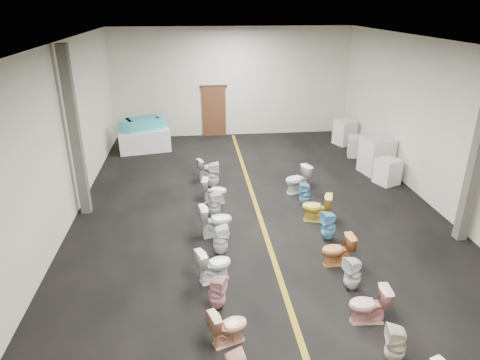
% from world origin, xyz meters
% --- Properties ---
extents(floor, '(16.00, 16.00, 0.00)m').
position_xyz_m(floor, '(0.00, 0.00, 0.00)').
color(floor, black).
rests_on(floor, ground).
extents(ceiling, '(16.00, 16.00, 0.00)m').
position_xyz_m(ceiling, '(0.00, 0.00, 4.50)').
color(ceiling, black).
rests_on(ceiling, ground).
extents(wall_back, '(10.00, 0.00, 10.00)m').
position_xyz_m(wall_back, '(0.00, 8.00, 2.25)').
color(wall_back, beige).
rests_on(wall_back, ground).
extents(wall_left, '(0.00, 16.00, 16.00)m').
position_xyz_m(wall_left, '(-5.00, 0.00, 2.25)').
color(wall_left, beige).
rests_on(wall_left, ground).
extents(wall_right, '(0.00, 16.00, 16.00)m').
position_xyz_m(wall_right, '(5.00, 0.00, 2.25)').
color(wall_right, beige).
rests_on(wall_right, ground).
extents(aisle_stripe, '(0.12, 15.60, 0.01)m').
position_xyz_m(aisle_stripe, '(0.00, 0.00, 0.00)').
color(aisle_stripe, olive).
rests_on(aisle_stripe, floor).
extents(back_door, '(1.00, 0.10, 2.10)m').
position_xyz_m(back_door, '(-0.80, 7.94, 1.05)').
color(back_door, '#562D19').
rests_on(back_door, floor).
extents(door_frame, '(1.15, 0.08, 0.10)m').
position_xyz_m(door_frame, '(-0.80, 7.95, 2.12)').
color(door_frame, '#331C11').
rests_on(door_frame, back_door).
extents(column_left, '(0.25, 0.25, 4.50)m').
position_xyz_m(column_left, '(-4.75, 1.00, 2.25)').
color(column_left, '#59544C').
rests_on(column_left, floor).
extents(column_right, '(0.25, 0.25, 4.50)m').
position_xyz_m(column_right, '(4.75, -1.50, 2.25)').
color(column_right, '#59544C').
rests_on(column_right, floor).
extents(display_table, '(2.07, 1.32, 0.85)m').
position_xyz_m(display_table, '(-3.63, 6.16, 0.43)').
color(display_table, white).
rests_on(display_table, floor).
extents(bathtub, '(1.76, 1.14, 0.55)m').
position_xyz_m(bathtub, '(-3.63, 6.16, 1.07)').
color(bathtub, '#40AFBA').
rests_on(bathtub, display_table).
extents(appliance_crate_a, '(0.84, 0.84, 0.82)m').
position_xyz_m(appliance_crate_a, '(4.40, 2.00, 0.41)').
color(appliance_crate_a, white).
rests_on(appliance_crate_a, floor).
extents(appliance_crate_b, '(1.04, 1.04, 1.21)m').
position_xyz_m(appliance_crate_b, '(4.40, 2.94, 0.61)').
color(appliance_crate_b, silver).
rests_on(appliance_crate_b, floor).
extents(appliance_crate_c, '(0.83, 0.83, 0.76)m').
position_xyz_m(appliance_crate_c, '(4.40, 4.66, 0.38)').
color(appliance_crate_c, beige).
rests_on(appliance_crate_c, floor).
extents(appliance_crate_d, '(0.90, 0.90, 1.00)m').
position_xyz_m(appliance_crate_d, '(4.40, 6.12, 0.50)').
color(appliance_crate_d, silver).
rests_on(appliance_crate_d, floor).
extents(toilet_left_2, '(0.76, 0.58, 0.68)m').
position_xyz_m(toilet_left_2, '(-1.24, -4.36, 0.34)').
color(toilet_left_2, '#EEAF89').
rests_on(toilet_left_2, floor).
extents(toilet_left_3, '(0.43, 0.43, 0.71)m').
position_xyz_m(toilet_left_3, '(-1.38, -3.47, 0.36)').
color(toilet_left_3, '#DE9FA7').
rests_on(toilet_left_3, floor).
extents(toilet_left_4, '(0.84, 0.65, 0.75)m').
position_xyz_m(toilet_left_4, '(-1.38, -2.55, 0.38)').
color(toilet_left_4, white).
rests_on(toilet_left_4, floor).
extents(toilet_left_5, '(0.38, 0.37, 0.74)m').
position_xyz_m(toilet_left_5, '(-1.19, -1.58, 0.37)').
color(toilet_left_5, white).
rests_on(toilet_left_5, floor).
extents(toilet_left_6, '(0.87, 0.59, 0.82)m').
position_xyz_m(toilet_left_6, '(-1.24, -0.69, 0.41)').
color(toilet_left_6, silver).
rests_on(toilet_left_6, floor).
extents(toilet_left_7, '(0.40, 0.39, 0.73)m').
position_xyz_m(toilet_left_7, '(-1.22, 0.29, 0.36)').
color(toilet_left_7, silver).
rests_on(toilet_left_7, floor).
extents(toilet_left_8, '(0.78, 0.55, 0.73)m').
position_xyz_m(toilet_left_8, '(-1.17, 1.22, 0.36)').
color(toilet_left_8, silver).
rests_on(toilet_left_8, floor).
extents(toilet_left_9, '(0.40, 0.39, 0.84)m').
position_xyz_m(toilet_left_9, '(-1.17, 2.27, 0.42)').
color(toilet_left_9, silver).
rests_on(toilet_left_9, floor).
extents(toilet_left_10, '(0.74, 0.58, 0.67)m').
position_xyz_m(toilet_left_10, '(-1.30, 3.14, 0.33)').
color(toilet_left_10, silver).
rests_on(toilet_left_10, floor).
extents(toilet_right_2, '(0.39, 0.38, 0.72)m').
position_xyz_m(toilet_right_2, '(1.38, -5.11, 0.36)').
color(toilet_right_2, beige).
rests_on(toilet_right_2, floor).
extents(toilet_right_3, '(0.75, 0.46, 0.74)m').
position_xyz_m(toilet_right_3, '(1.33, -4.13, 0.37)').
color(toilet_right_3, '#EFA8A2').
rests_on(toilet_right_3, floor).
extents(toilet_right_4, '(0.43, 0.43, 0.75)m').
position_xyz_m(toilet_right_4, '(1.37, -3.18, 0.37)').
color(toilet_right_4, silver).
rests_on(toilet_right_4, floor).
extents(toilet_right_5, '(0.72, 0.43, 0.72)m').
position_xyz_m(toilet_right_5, '(1.36, -2.27, 0.36)').
color(toilet_right_5, '#D88545').
rests_on(toilet_right_5, floor).
extents(toilet_right_6, '(0.42, 0.41, 0.77)m').
position_xyz_m(toilet_right_6, '(1.47, -1.24, 0.38)').
color(toilet_right_6, '#67B0D8').
rests_on(toilet_right_6, floor).
extents(toilet_right_7, '(0.87, 0.68, 0.78)m').
position_xyz_m(toilet_right_7, '(1.45, -0.24, 0.39)').
color(toilet_right_7, yellow).
rests_on(toilet_right_7, floor).
extents(toilet_right_8, '(0.36, 0.36, 0.71)m').
position_xyz_m(toilet_right_8, '(1.38, 0.70, 0.35)').
color(toilet_right_8, '#61A4CA').
rests_on(toilet_right_8, floor).
extents(toilet_right_9, '(0.92, 0.72, 0.83)m').
position_xyz_m(toilet_right_9, '(1.39, 1.65, 0.41)').
color(toilet_right_9, silver).
rests_on(toilet_right_9, floor).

